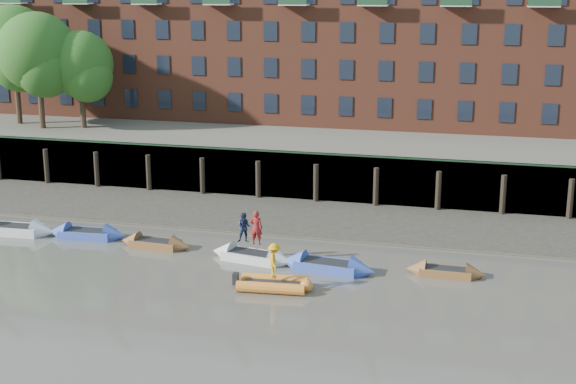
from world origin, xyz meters
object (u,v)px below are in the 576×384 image
(rowboat_4, at_px, (327,266))
(person_rower_b, at_px, (244,228))
(rowboat_3, at_px, (252,256))
(person_rower_a, at_px, (256,228))
(rowboat_2, at_px, (155,244))
(rowboat_0, at_px, (15,230))
(rowboat_1, at_px, (87,234))
(rowboat_6, at_px, (446,272))
(person_rib_crew, at_px, (274,261))
(rib_tender, at_px, (276,284))

(rowboat_4, height_order, person_rower_b, person_rower_b)
(rowboat_3, bearing_deg, person_rower_a, 21.18)
(rowboat_4, xyz_separation_m, person_rower_a, (-3.91, 0.56, 1.57))
(rowboat_2, bearing_deg, rowboat_0, -178.34)
(rowboat_3, height_order, person_rower_b, person_rower_b)
(rowboat_1, bearing_deg, person_rower_b, -10.97)
(rowboat_6, bearing_deg, rowboat_2, 178.73)
(rowboat_3, bearing_deg, rowboat_6, 11.93)
(rowboat_1, relative_size, person_rib_crew, 2.83)
(person_rower_b, bearing_deg, person_rower_a, -26.72)
(rowboat_2, height_order, rowboat_4, rowboat_4)
(rowboat_3, xyz_separation_m, rowboat_6, (10.00, 0.31, -0.04))
(rowboat_0, bearing_deg, rowboat_1, 2.00)
(rowboat_0, bearing_deg, person_rower_b, -5.76)
(rib_tender, bearing_deg, rowboat_6, 21.78)
(rowboat_0, distance_m, rowboat_3, 14.77)
(rowboat_6, relative_size, person_rower_b, 2.48)
(rowboat_2, distance_m, rowboat_6, 15.80)
(rowboat_1, xyz_separation_m, rib_tender, (12.60, -4.98, 0.03))
(rib_tender, height_order, person_rib_crew, person_rib_crew)
(person_rower_b, bearing_deg, rowboat_3, -39.04)
(rowboat_4, bearing_deg, person_rower_a, 178.17)
(rowboat_1, height_order, rowboat_6, rowboat_1)
(rowboat_3, relative_size, person_rower_a, 2.66)
(rowboat_6, height_order, person_rib_crew, person_rib_crew)
(rowboat_1, height_order, person_rower_b, person_rower_b)
(rowboat_2, xyz_separation_m, person_rower_a, (6.05, -0.71, 1.61))
(rowboat_6, distance_m, person_rib_crew, 8.76)
(person_rib_crew, bearing_deg, person_rower_b, 16.59)
(rowboat_1, height_order, rib_tender, rowboat_1)
(rowboat_2, xyz_separation_m, rowboat_3, (5.80, -0.76, 0.02))
(rowboat_1, distance_m, rib_tender, 13.55)
(person_rower_a, bearing_deg, person_rib_crew, 117.89)
(rowboat_4, xyz_separation_m, rowboat_6, (5.84, 0.83, -0.05))
(rowboat_4, xyz_separation_m, rib_tender, (-1.85, -3.10, 0.01))
(rowboat_2, relative_size, rowboat_6, 1.07)
(person_rower_a, xyz_separation_m, person_rib_crew, (1.99, -3.62, -0.41))
(rowboat_6, height_order, person_rower_a, person_rower_a)
(rowboat_4, distance_m, person_rower_a, 4.25)
(rowboat_4, relative_size, rowboat_6, 1.29)
(rowboat_3, relative_size, person_rower_b, 3.04)
(person_rower_a, relative_size, person_rower_b, 1.14)
(rowboat_1, relative_size, rowboat_2, 1.12)
(person_rower_a, distance_m, person_rib_crew, 4.15)
(rowboat_1, height_order, rowboat_3, rowboat_3)
(rowboat_2, bearing_deg, person_rower_b, -2.43)
(rowboat_6, relative_size, person_rib_crew, 2.35)
(rowboat_4, bearing_deg, rowboat_1, 178.97)
(rib_tender, relative_size, person_rower_a, 1.98)
(rowboat_6, distance_m, person_rower_a, 9.89)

